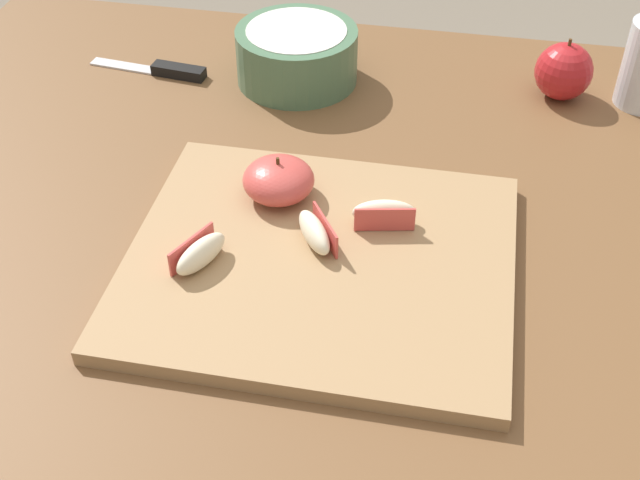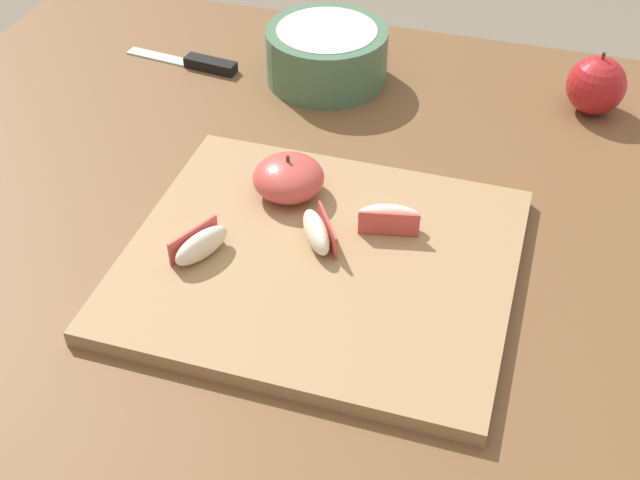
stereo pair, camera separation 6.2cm
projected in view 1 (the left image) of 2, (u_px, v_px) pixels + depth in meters
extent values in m
cube|color=brown|center=(351.00, 221.00, 0.88)|extent=(1.17, 0.84, 0.03)
cube|color=brown|center=(84.00, 214.00, 1.46)|extent=(0.06, 0.06, 0.69)
cube|color=#A37F56|center=(320.00, 262.00, 0.80)|extent=(0.37, 0.32, 0.02)
ellipsoid|color=#D14C47|center=(279.00, 180.00, 0.85)|extent=(0.07, 0.07, 0.04)
cylinder|color=#4C3319|center=(278.00, 162.00, 0.84)|extent=(0.00, 0.00, 0.01)
ellipsoid|color=#F4EACC|center=(314.00, 232.00, 0.80)|extent=(0.05, 0.06, 0.03)
cube|color=#D14C47|center=(325.00, 229.00, 0.80)|extent=(0.03, 0.05, 0.03)
ellipsoid|color=#F4EACC|center=(384.00, 212.00, 0.82)|extent=(0.07, 0.03, 0.03)
cube|color=#D14C47|center=(385.00, 220.00, 0.81)|extent=(0.06, 0.01, 0.03)
ellipsoid|color=#F4EACC|center=(201.00, 254.00, 0.78)|extent=(0.05, 0.07, 0.03)
cube|color=#D14C47|center=(192.00, 249.00, 0.78)|extent=(0.03, 0.05, 0.03)
cube|color=silver|center=(124.00, 66.00, 1.10)|extent=(0.09, 0.03, 0.00)
cube|color=black|center=(179.00, 71.00, 1.08)|extent=(0.07, 0.03, 0.01)
sphere|color=#B21E23|center=(564.00, 71.00, 1.02)|extent=(0.07, 0.07, 0.07)
cylinder|color=#4C3319|center=(570.00, 44.00, 1.00)|extent=(0.00, 0.00, 0.01)
cylinder|color=#4C7556|center=(297.00, 55.00, 1.05)|extent=(0.15, 0.15, 0.07)
cylinder|color=white|center=(297.00, 51.00, 1.05)|extent=(0.13, 0.13, 0.06)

